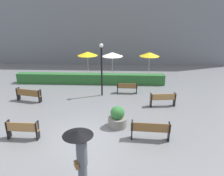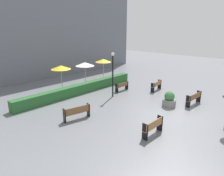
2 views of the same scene
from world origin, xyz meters
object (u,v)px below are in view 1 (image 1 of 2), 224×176
bench_far_left (28,94)px  pedestrian_with_umbrella (80,150)px  bench_far_right (163,99)px  lamp_post (102,64)px  bench_back_row (127,87)px  patio_umbrella_yellow (88,54)px  patio_umbrella_white (112,54)px  bench_near_left (22,129)px  patio_umbrella_yellow_far (150,54)px  planter_pot (117,118)px  bench_near_right (150,129)px

bench_far_left → pedestrian_with_umbrella: bearing=-56.8°
bench_far_right → lamp_post: 4.81m
bench_back_row → patio_umbrella_yellow: (-3.56, 4.46, 1.65)m
bench_back_row → patio_umbrella_white: bearing=108.6°
pedestrian_with_umbrella → patio_umbrella_yellow: (-1.78, 13.86, 0.69)m
bench_far_right → bench_near_left: size_ratio=1.07×
bench_far_right → patio_umbrella_yellow_far: 7.04m
bench_far_right → patio_umbrella_white: (-3.51, 6.07, 1.69)m
planter_pot → lamp_post: lamp_post is taller
bench_near_right → bench_far_left: (-7.68, 4.47, -0.03)m
bench_back_row → bench_near_right: 6.43m
bench_near_right → bench_far_left: bench_near_right is taller
patio_umbrella_white → bench_back_row: bearing=-71.4°
bench_back_row → pedestrian_with_umbrella: size_ratio=0.71×
bench_far_right → patio_umbrella_yellow_far: patio_umbrella_yellow_far is taller
pedestrian_with_umbrella → planter_pot: size_ratio=1.87×
bench_near_right → patio_umbrella_yellow: size_ratio=0.81×
bench_near_left → planter_pot: planter_pot is taller
bench_far_right → bench_far_left: size_ratio=0.92×
bench_far_left → planter_pot: size_ratio=1.56×
bench_near_right → patio_umbrella_yellow: bearing=112.8°
patio_umbrella_yellow → patio_umbrella_white: size_ratio=0.96×
bench_far_right → patio_umbrella_yellow_far: size_ratio=0.74×
bench_near_right → pedestrian_with_umbrella: (-2.75, -3.04, 0.88)m
bench_near_left → patio_umbrella_yellow: bearing=82.0°
bench_near_left → patio_umbrella_yellow_far: bearing=57.0°
bench_far_right → bench_back_row: bench_far_right is taller
bench_near_left → bench_near_right: bench_near_right is taller
bench_back_row → lamp_post: (-1.83, -0.50, 1.84)m
lamp_post → patio_umbrella_white: lamp_post is taller
bench_far_right → pedestrian_with_umbrella: (-4.02, -7.08, 0.91)m
pedestrian_with_umbrella → bench_near_right: bearing=47.9°
patio_umbrella_yellow → patio_umbrella_yellow_far: 5.64m
bench_near_left → patio_umbrella_yellow: patio_umbrella_yellow is taller
bench_near_left → patio_umbrella_yellow: 11.23m
bench_far_left → patio_umbrella_yellow_far: size_ratio=0.80×
bench_far_left → planter_pot: bearing=-28.0°
bench_near_right → lamp_post: bearing=115.6°
lamp_post → patio_umbrella_yellow: (-1.73, 4.97, -0.19)m
pedestrian_with_umbrella → patio_umbrella_yellow_far: bearing=74.5°
bench_far_right → patio_umbrella_yellow_far: bearing=91.4°
bench_near_right → patio_umbrella_white: (-2.24, 10.11, 1.66)m
pedestrian_with_umbrella → lamp_post: (-0.06, 8.89, 0.88)m
patio_umbrella_white → bench_far_left: bearing=-134.0°
bench_back_row → bench_near_left: 8.30m
bench_back_row → patio_umbrella_white: 4.33m
bench_far_left → patio_umbrella_yellow: bearing=63.6°
bench_far_left → patio_umbrella_yellow: size_ratio=0.79×
pedestrian_with_umbrella → bench_near_left: bearing=139.5°
patio_umbrella_white → bench_near_left: bearing=-110.5°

